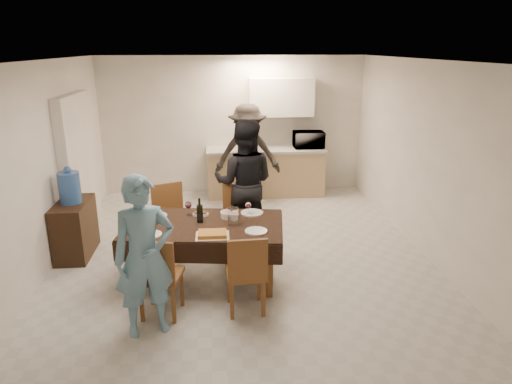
# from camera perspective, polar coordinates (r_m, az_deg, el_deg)

# --- Properties ---
(floor) EXTENTS (5.00, 6.00, 0.02)m
(floor) POSITION_cam_1_polar(r_m,az_deg,el_deg) (6.37, -1.65, -7.92)
(floor) COLOR beige
(floor) RESTS_ON ground
(ceiling) EXTENTS (5.00, 6.00, 0.02)m
(ceiling) POSITION_cam_1_polar(r_m,az_deg,el_deg) (5.74, -1.89, 16.15)
(ceiling) COLOR white
(ceiling) RESTS_ON wall_back
(wall_back) EXTENTS (5.00, 0.02, 2.60)m
(wall_back) POSITION_cam_1_polar(r_m,az_deg,el_deg) (8.86, -2.89, 8.28)
(wall_back) COLOR silver
(wall_back) RESTS_ON floor
(wall_front) EXTENTS (5.00, 0.02, 2.60)m
(wall_front) POSITION_cam_1_polar(r_m,az_deg,el_deg) (3.12, 1.46, -10.32)
(wall_front) COLOR silver
(wall_front) RESTS_ON floor
(wall_left) EXTENTS (0.02, 6.00, 2.60)m
(wall_left) POSITION_cam_1_polar(r_m,az_deg,el_deg) (6.31, -25.11, 2.66)
(wall_left) COLOR silver
(wall_left) RESTS_ON floor
(wall_right) EXTENTS (0.02, 6.00, 2.60)m
(wall_right) POSITION_cam_1_polar(r_m,az_deg,el_deg) (6.55, 20.68, 3.73)
(wall_right) COLOR silver
(wall_right) RESTS_ON floor
(stub_partition) EXTENTS (0.15, 1.40, 2.10)m
(stub_partition) POSITION_cam_1_polar(r_m,az_deg,el_deg) (7.44, -21.28, 3.26)
(stub_partition) COLOR beige
(stub_partition) RESTS_ON floor
(kitchen_base_cabinet) EXTENTS (2.20, 0.60, 0.86)m
(kitchen_base_cabinet) POSITION_cam_1_polar(r_m,az_deg,el_deg) (8.78, 1.20, 2.39)
(kitchen_base_cabinet) COLOR tan
(kitchen_base_cabinet) RESTS_ON floor
(kitchen_worktop) EXTENTS (2.24, 0.64, 0.05)m
(kitchen_worktop) POSITION_cam_1_polar(r_m,az_deg,el_deg) (8.67, 1.22, 5.29)
(kitchen_worktop) COLOR #ABAAA6
(kitchen_worktop) RESTS_ON kitchen_base_cabinet
(upper_cabinet) EXTENTS (1.20, 0.34, 0.70)m
(upper_cabinet) POSITION_cam_1_polar(r_m,az_deg,el_deg) (8.68, 3.17, 11.75)
(upper_cabinet) COLOR white
(upper_cabinet) RESTS_ON wall_back
(dining_table) EXTENTS (1.99, 1.32, 0.73)m
(dining_table) POSITION_cam_1_polar(r_m,az_deg,el_deg) (5.54, -6.48, -4.27)
(dining_table) COLOR black
(dining_table) RESTS_ON floor
(chair_near_left) EXTENTS (0.49, 0.49, 0.50)m
(chair_near_left) POSITION_cam_1_polar(r_m,az_deg,el_deg) (4.87, -12.00, -9.51)
(chair_near_left) COLOR brown
(chair_near_left) RESTS_ON floor
(chair_near_right) EXTENTS (0.44, 0.44, 0.49)m
(chair_near_right) POSITION_cam_1_polar(r_m,az_deg,el_deg) (4.84, -1.23, -9.35)
(chair_near_right) COLOR brown
(chair_near_right) RESTS_ON floor
(chair_far_left) EXTENTS (0.58, 0.60, 0.52)m
(chair_far_left) POSITION_cam_1_polar(r_m,az_deg,el_deg) (6.22, -10.47, -2.95)
(chair_far_left) COLOR brown
(chair_far_left) RESTS_ON floor
(chair_far_right) EXTENTS (0.43, 0.43, 0.51)m
(chair_far_right) POSITION_cam_1_polar(r_m,az_deg,el_deg) (6.20, -2.15, -2.89)
(chair_far_right) COLOR brown
(chair_far_right) RESTS_ON floor
(console) EXTENTS (0.41, 0.83, 0.76)m
(console) POSITION_cam_1_polar(r_m,az_deg,el_deg) (6.71, -21.68, -4.32)
(console) COLOR black
(console) RESTS_ON floor
(water_jug) EXTENTS (0.28, 0.28, 0.42)m
(water_jug) POSITION_cam_1_polar(r_m,az_deg,el_deg) (6.53, -22.27, 0.51)
(water_jug) COLOR #3B6AB9
(water_jug) RESTS_ON console
(wine_bottle) EXTENTS (0.08, 0.08, 0.31)m
(wine_bottle) POSITION_cam_1_polar(r_m,az_deg,el_deg) (5.52, -7.05, -2.29)
(wine_bottle) COLOR black
(wine_bottle) RESTS_ON dining_table
(water_pitcher) EXTENTS (0.13, 0.13, 0.20)m
(water_pitcher) POSITION_cam_1_polar(r_m,az_deg,el_deg) (5.44, -2.85, -3.05)
(water_pitcher) COLOR white
(water_pitcher) RESTS_ON dining_table
(savoury_tart) EXTENTS (0.38, 0.28, 0.05)m
(savoury_tart) POSITION_cam_1_polar(r_m,az_deg,el_deg) (5.17, -5.48, -5.25)
(savoury_tart) COLOR #B68B35
(savoury_tart) RESTS_ON dining_table
(salad_bowl) EXTENTS (0.20, 0.20, 0.08)m
(salad_bowl) POSITION_cam_1_polar(r_m,az_deg,el_deg) (5.68, -3.44, -2.83)
(salad_bowl) COLOR white
(salad_bowl) RESTS_ON dining_table
(mushroom_dish) EXTENTS (0.18, 0.18, 0.03)m
(mushroom_dish) POSITION_cam_1_polar(r_m,az_deg,el_deg) (5.79, -6.93, -2.79)
(mushroom_dish) COLOR white
(mushroom_dish) RESTS_ON dining_table
(wine_glass_a) EXTENTS (0.09, 0.09, 0.19)m
(wine_glass_a) POSITION_cam_1_polar(r_m,az_deg,el_deg) (5.31, -12.54, -4.12)
(wine_glass_a) COLOR white
(wine_glass_a) RESTS_ON dining_table
(wine_glass_b) EXTENTS (0.08, 0.08, 0.17)m
(wine_glass_b) POSITION_cam_1_polar(r_m,az_deg,el_deg) (5.74, -0.97, -2.07)
(wine_glass_b) COLOR white
(wine_glass_b) RESTS_ON dining_table
(wine_glass_c) EXTENTS (0.08, 0.08, 0.19)m
(wine_glass_c) POSITION_cam_1_polar(r_m,az_deg,el_deg) (5.79, -8.44, -2.03)
(wine_glass_c) COLOR white
(wine_glass_c) RESTS_ON dining_table
(plate_near_left) EXTENTS (0.26, 0.26, 0.02)m
(plate_near_left) POSITION_cam_1_polar(r_m,az_deg,el_deg) (5.30, -13.08, -5.21)
(plate_near_left) COLOR white
(plate_near_left) RESTS_ON dining_table
(plate_near_right) EXTENTS (0.26, 0.26, 0.01)m
(plate_near_right) POSITION_cam_1_polar(r_m,az_deg,el_deg) (5.26, 0.00, -4.90)
(plate_near_right) COLOR white
(plate_near_right) RESTS_ON dining_table
(plate_far_left) EXTENTS (0.26, 0.26, 0.01)m
(plate_far_left) POSITION_cam_1_polar(r_m,az_deg,el_deg) (5.85, -12.32, -2.92)
(plate_far_left) COLOR white
(plate_far_left) RESTS_ON dining_table
(plate_far_right) EXTENTS (0.29, 0.29, 0.02)m
(plate_far_right) POSITION_cam_1_polar(r_m,az_deg,el_deg) (5.82, -0.51, -2.62)
(plate_far_right) COLOR white
(plate_far_right) RESTS_ON dining_table
(microwave) EXTENTS (0.57, 0.38, 0.31)m
(microwave) POSITION_cam_1_polar(r_m,az_deg,el_deg) (8.75, 6.60, 6.52)
(microwave) COLOR white
(microwave) RESTS_ON kitchen_worktop
(person_near) EXTENTS (0.69, 0.56, 1.64)m
(person_near) POSITION_cam_1_polar(r_m,az_deg,el_deg) (4.58, -13.76, -7.89)
(person_near) COLOR #6595B0
(person_near) RESTS_ON floor
(person_far) EXTENTS (1.00, 0.85, 1.82)m
(person_far) POSITION_cam_1_polar(r_m,az_deg,el_deg) (6.47, -1.48, 1.13)
(person_far) COLOR black
(person_far) RESTS_ON floor
(person_kitchen) EXTENTS (1.17, 0.67, 1.81)m
(person_kitchen) POSITION_cam_1_polar(r_m,az_deg,el_deg) (8.19, -1.07, 4.69)
(person_kitchen) COLOR black
(person_kitchen) RESTS_ON floor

